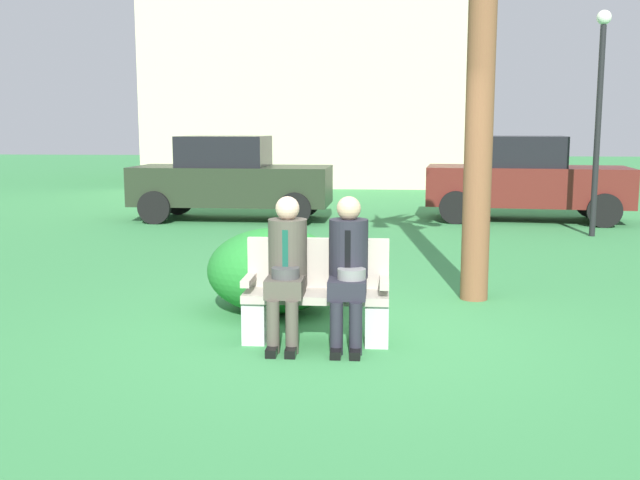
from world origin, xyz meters
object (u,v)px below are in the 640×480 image
shrub_near_bench (275,270)px  seated_man_right (348,264)px  parked_car_near (231,178)px  seated_man_left (286,263)px  parked_car_far (525,179)px  building_backdrop (320,12)px  street_lamp (599,101)px  park_bench (317,297)px

shrub_near_bench → seated_man_right: bearing=-54.7°
shrub_near_bench → parked_car_near: parked_car_near is taller
seated_man_left → parked_car_far: size_ratio=0.32×
seated_man_left → building_backdrop: bearing=94.0°
seated_man_right → building_backdrop: (-1.91, 19.73, 4.95)m
seated_man_right → parked_car_far: 9.38m
shrub_near_bench → parked_car_near: 7.59m
seated_man_left → parked_car_far: 9.58m
shrub_near_bench → parked_car_far: (3.92, 7.72, 0.41)m
seated_man_right → parked_car_far: size_ratio=0.32×
seated_man_right → parked_car_near: size_ratio=0.33×
parked_car_near → street_lamp: 7.01m
seated_man_left → park_bench: bearing=26.2°
parked_car_far → building_backdrop: building_backdrop is taller
parked_car_near → building_backdrop: size_ratio=0.35×
parked_car_near → building_backdrop: bearing=85.7°
park_bench → seated_man_left: (-0.25, -0.12, 0.33)m
parked_car_far → building_backdrop: (-5.02, 10.87, 4.83)m
shrub_near_bench → building_backdrop: size_ratio=0.12×
seated_man_right → street_lamp: (3.90, 6.80, 1.58)m
seated_man_right → parked_car_near: (-2.75, 8.46, 0.12)m
parked_car_far → street_lamp: size_ratio=1.07×
park_bench → parked_car_far: (3.39, 8.73, 0.45)m
shrub_near_bench → parked_car_near: bearing=104.9°
seated_man_left → parked_car_near: 8.75m
park_bench → seated_man_left: seated_man_left is taller
shrub_near_bench → parked_car_far: bearing=63.1°
building_backdrop → street_lamp: bearing=-65.8°
shrub_near_bench → parked_car_near: (-1.95, 7.33, 0.41)m
parked_car_near → parked_car_far: 5.87m
park_bench → building_backdrop: bearing=94.7°
building_backdrop → park_bench: bearing=-85.3°
park_bench → parked_car_far: parked_car_far is taller
park_bench → shrub_near_bench: size_ratio=0.92×
seated_man_left → seated_man_right: (0.53, 0.00, 0.00)m
shrub_near_bench → street_lamp: street_lamp is taller
seated_man_left → parked_car_near: parked_car_near is taller
seated_man_left → parked_car_far: bearing=67.6°
park_bench → parked_car_near: parked_car_near is taller
park_bench → street_lamp: (4.18, 6.67, 1.91)m
seated_man_left → building_backdrop: size_ratio=0.11×
parked_car_near → parked_car_far: (5.86, 0.39, 0.00)m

